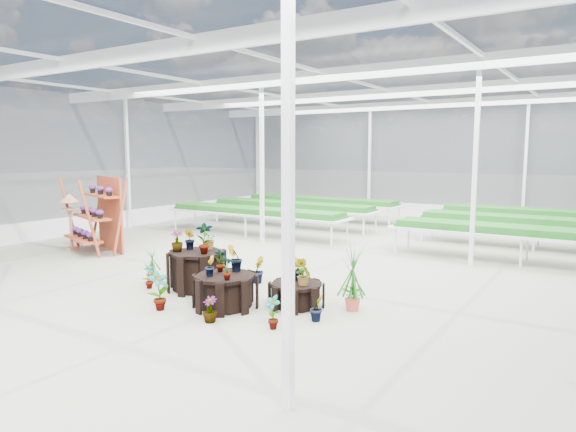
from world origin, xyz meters
The scene contains 10 objects.
ground_plane centered at (0.00, 0.00, 0.00)m, with size 24.00×24.00×0.00m, color gray.
greenhouse_shell centered at (0.00, 0.00, 2.25)m, with size 18.00×24.00×4.50m, color white, non-canonical shape.
steel_frame centered at (0.00, 0.00, 2.25)m, with size 18.00×24.00×4.50m, color silver, non-canonical shape.
nursery_benches centered at (0.00, 7.20, 0.42)m, with size 16.00×7.00×0.84m, color silver, non-canonical shape.
plinth_tall centered at (-0.99, -1.01, 0.38)m, with size 1.11×1.11×0.76m, color black.
plinth_mid centered at (0.21, -1.61, 0.29)m, with size 1.09×1.09×0.58m, color black.
plinth_low centered at (1.21, -0.91, 0.21)m, with size 0.94×0.94×0.42m, color black.
shelf_rack centered at (-5.94, 0.39, 1.01)m, with size 1.90×1.01×2.01m, color #963A1E, non-canonical shape.
bird_table centered at (-6.71, 0.22, 0.78)m, with size 0.37×0.37×1.55m, color #AD6E4A, non-canonical shape.
nursery_plants centered at (0.10, -0.92, 0.52)m, with size 4.76×2.78×1.37m.
Camera 1 is at (5.71, -8.27, 2.66)m, focal length 32.00 mm.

